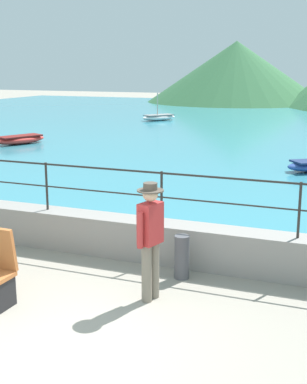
{
  "coord_description": "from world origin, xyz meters",
  "views": [
    {
      "loc": [
        3.16,
        -5.08,
        3.33
      ],
      "look_at": [
        -0.35,
        3.7,
        1.1
      ],
      "focal_mm": 49.87,
      "sensor_mm": 36.0,
      "label": 1
    }
  ],
  "objects_px": {
    "person_walking": "(150,236)",
    "boat_1": "(20,139)",
    "boat_0": "(159,117)",
    "bollard": "(182,257)"
  },
  "relations": [
    {
      "from": "person_walking",
      "to": "bollard",
      "type": "height_order",
      "value": "person_walking"
    },
    {
      "from": "bollard",
      "to": "boat_1",
      "type": "xyz_separation_m",
      "value": [
        -11.3,
        11.5,
        -0.1
      ]
    },
    {
      "from": "person_walking",
      "to": "bollard",
      "type": "xyz_separation_m",
      "value": [
        0.17,
        0.93,
        -0.62
      ]
    },
    {
      "from": "boat_1",
      "to": "bollard",
      "type": "bearing_deg",
      "value": -45.51
    },
    {
      "from": "person_walking",
      "to": "boat_0",
      "type": "distance_m",
      "value": 25.93
    },
    {
      "from": "person_walking",
      "to": "bollard",
      "type": "distance_m",
      "value": 1.13
    },
    {
      "from": "boat_0",
      "to": "boat_1",
      "type": "height_order",
      "value": "boat_0"
    },
    {
      "from": "boat_0",
      "to": "bollard",
      "type": "bearing_deg",
      "value": -67.94
    },
    {
      "from": "person_walking",
      "to": "boat_1",
      "type": "relative_size",
      "value": 0.71
    },
    {
      "from": "bollard",
      "to": "boat_1",
      "type": "relative_size",
      "value": 0.29
    }
  ]
}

